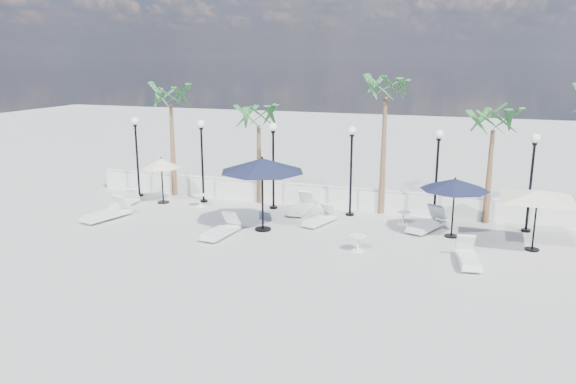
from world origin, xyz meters
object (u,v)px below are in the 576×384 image
(parasol_navy_mid, at_px, (455,185))
(lounger_1, at_px, (221,230))
(parasol_cream_sq_a, at_px, (538,190))
(lounger_3, at_px, (301,207))
(lounger_5, at_px, (427,224))
(lounger_6, at_px, (468,257))
(parasol_navy_left, at_px, (262,165))
(lounger_4, at_px, (320,219))
(lounger_0, at_px, (107,213))
(lounger_2, at_px, (125,202))
(parasol_cream_small, at_px, (161,164))

(parasol_navy_mid, bearing_deg, lounger_1, -160.95)
(parasol_navy_mid, bearing_deg, parasol_cream_sq_a, -12.95)
(lounger_1, xyz_separation_m, parasol_navy_mid, (8.24, 2.84, 1.77))
(lounger_3, bearing_deg, lounger_5, -10.20)
(parasol_cream_sq_a, bearing_deg, lounger_6, -133.71)
(parasol_navy_left, bearing_deg, lounger_6, -9.52)
(lounger_4, xyz_separation_m, parasol_navy_left, (-1.90, -1.45, 2.35))
(lounger_0, xyz_separation_m, lounger_2, (-0.54, 2.07, -0.06))
(lounger_4, bearing_deg, parasol_navy_mid, 17.52)
(parasol_navy_left, bearing_deg, lounger_4, 37.44)
(parasol_navy_left, xyz_separation_m, parasol_cream_small, (-5.94, 2.40, -0.74))
(lounger_1, distance_m, lounger_2, 6.57)
(lounger_4, relative_size, parasol_cream_sq_a, 0.40)
(lounger_2, bearing_deg, lounger_4, -1.60)
(parasol_cream_sq_a, bearing_deg, parasol_cream_small, 174.57)
(lounger_1, xyz_separation_m, lounger_6, (8.92, 0.01, -0.00))
(lounger_0, bearing_deg, lounger_4, 29.36)
(lounger_1, height_order, parasol_cream_sq_a, parasol_cream_sq_a)
(lounger_1, xyz_separation_m, lounger_4, (3.09, 2.76, -0.02))
(lounger_0, distance_m, lounger_4, 8.88)
(lounger_6, relative_size, parasol_cream_sq_a, 0.43)
(parasol_cream_small, bearing_deg, lounger_2, -138.89)
(lounger_0, relative_size, parasol_navy_mid, 0.88)
(lounger_4, distance_m, lounger_6, 6.45)
(lounger_4, bearing_deg, lounger_1, -121.66)
(parasol_navy_left, height_order, parasol_cream_small, parasol_navy_left)
(lounger_0, distance_m, parasol_navy_left, 7.12)
(lounger_1, distance_m, parasol_navy_left, 2.92)
(lounger_2, bearing_deg, lounger_3, 8.58)
(lounger_2, distance_m, lounger_4, 9.13)
(lounger_2, relative_size, lounger_4, 0.91)
(lounger_2, distance_m, lounger_5, 13.34)
(lounger_1, relative_size, lounger_6, 1.00)
(lounger_1, xyz_separation_m, parasol_navy_left, (1.19, 1.30, 2.33))
(lounger_0, relative_size, lounger_1, 1.12)
(lounger_1, distance_m, lounger_5, 8.01)
(parasol_navy_left, bearing_deg, parasol_cream_sq_a, 5.24)
(lounger_6, xyz_separation_m, parasol_cream_sq_a, (2.10, 2.20, 1.92))
(lounger_0, relative_size, lounger_4, 1.20)
(lounger_4, bearing_deg, lounger_6, -8.69)
(parasol_cream_small, bearing_deg, lounger_3, 3.91)
(lounger_4, relative_size, parasol_navy_mid, 0.74)
(lounger_3, bearing_deg, lounger_1, -115.74)
(lounger_2, xyz_separation_m, lounger_3, (7.90, 1.58, 0.04))
(lounger_5, height_order, parasol_navy_mid, parasol_navy_mid)
(lounger_6, bearing_deg, parasol_navy_mid, 93.53)
(lounger_1, bearing_deg, parasol_cream_small, 147.76)
(parasol_navy_mid, height_order, parasol_cream_small, parasol_navy_mid)
(lounger_2, xyz_separation_m, parasol_navy_mid, (14.28, 0.26, 1.81))
(lounger_3, height_order, parasol_cream_sq_a, parasol_cream_sq_a)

